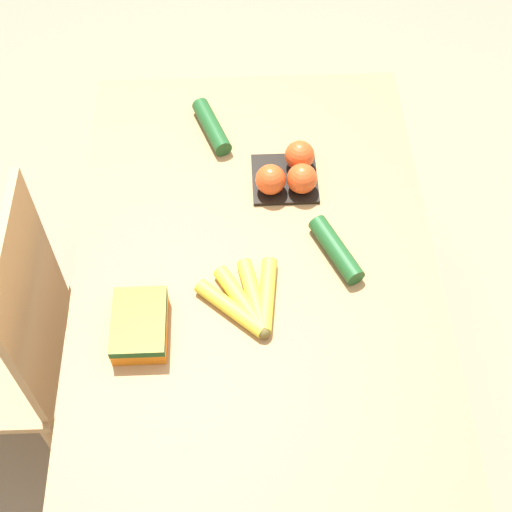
% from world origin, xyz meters
% --- Properties ---
extents(ground_plane, '(12.00, 12.00, 0.00)m').
position_xyz_m(ground_plane, '(0.00, 0.00, 0.00)').
color(ground_plane, gray).
extents(dining_table, '(1.32, 0.86, 0.76)m').
position_xyz_m(dining_table, '(0.00, 0.00, 0.66)').
color(dining_table, '#B27F4C').
rests_on(dining_table, ground_plane).
extents(chair, '(0.42, 0.40, 0.98)m').
position_xyz_m(chair, '(-0.06, 0.65, 0.51)').
color(chair, tan).
rests_on(chair, ground_plane).
extents(banana_bunch, '(0.21, 0.19, 0.03)m').
position_xyz_m(banana_bunch, '(-0.11, 0.02, 0.78)').
color(banana_bunch, brown).
rests_on(banana_bunch, dining_table).
extents(tomato_pack, '(0.17, 0.17, 0.09)m').
position_xyz_m(tomato_pack, '(0.25, -0.10, 0.80)').
color(tomato_pack, black).
rests_on(tomato_pack, dining_table).
extents(carrot_bag, '(0.17, 0.12, 0.06)m').
position_xyz_m(carrot_bag, '(-0.17, 0.26, 0.80)').
color(carrot_bag, orange).
rests_on(carrot_bag, dining_table).
extents(cucumber_near, '(0.19, 0.12, 0.05)m').
position_xyz_m(cucumber_near, '(0.02, -0.19, 0.79)').
color(cucumber_near, '#1E5123').
rests_on(cucumber_near, dining_table).
extents(cucumber_far, '(0.19, 0.11, 0.05)m').
position_xyz_m(cucumber_far, '(0.43, 0.10, 0.79)').
color(cucumber_far, '#1E5123').
rests_on(cucumber_far, dining_table).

